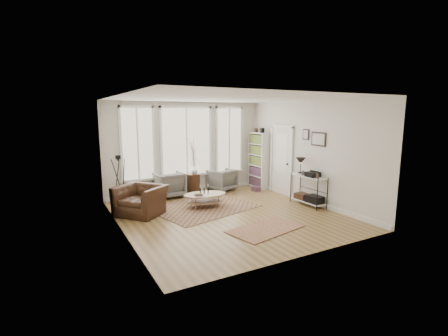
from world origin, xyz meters
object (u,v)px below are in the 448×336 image
side_table (193,167)px  armchair_right (222,180)px  armchair_left (169,184)px  bookcase (258,160)px  low_shelf (308,187)px  coffee_table (205,197)px  accent_chair (140,200)px

side_table → armchair_right: bearing=-0.0°
armchair_left → bookcase: bearing=171.9°
armchair_left → side_table: side_table is taller
side_table → armchair_left: bearing=-180.0°
low_shelf → coffee_table: bearing=155.0°
accent_chair → armchair_right: bearing=73.8°
low_shelf → side_table: (-2.28, 2.75, 0.36)m
low_shelf → side_table: side_table is taller
armchair_left → armchair_right: bearing=176.0°
armchair_right → side_table: side_table is taller
low_shelf → armchair_right: low_shelf is taller
bookcase → accent_chair: 4.54m
low_shelf → accent_chair: size_ratio=1.15×
coffee_table → accent_chair: bearing=173.2°
bookcase → armchair_left: 3.21m
armchair_left → side_table: (0.82, 0.00, 0.48)m
low_shelf → accent_chair: bearing=161.8°
coffee_table → accent_chair: (-1.70, 0.20, 0.08)m
armchair_left → accent_chair: bearing=43.6°
bookcase → side_table: bookcase is taller
bookcase → accent_chair: bookcase is taller
coffee_table → armchair_right: size_ratio=1.58×
coffee_table → armchair_right: armchair_right is taller
side_table → accent_chair: (-2.03, -1.33, -0.50)m
accent_chair → side_table: bearing=83.5°
side_table → accent_chair: bearing=-146.8°
armchair_left → accent_chair: armchair_left is taller
bookcase → coffee_table: 3.04m
accent_chair → coffee_table: bearing=43.5°
low_shelf → armchair_left: bearing=138.5°
bookcase → low_shelf: (-0.06, -2.52, -0.44)m
coffee_table → armchair_right: bearing=48.5°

